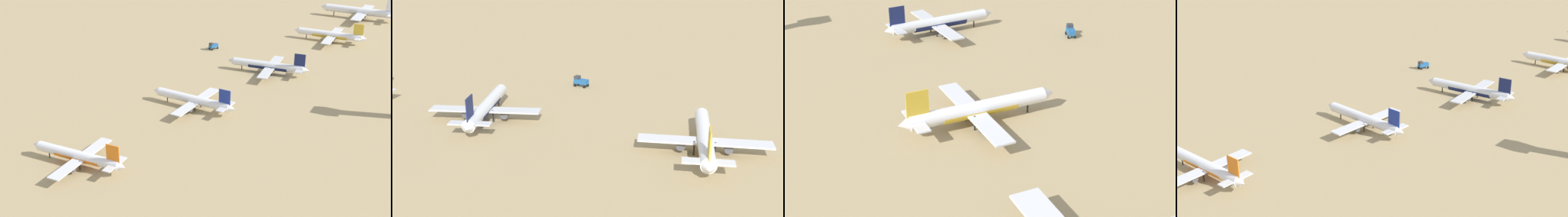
# 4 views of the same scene
# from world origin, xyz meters

# --- Properties ---
(ground_plane) EXTENTS (1800.00, 1800.00, 0.00)m
(ground_plane) POSITION_xyz_m (0.00, 0.00, 0.00)
(ground_plane) COLOR tan
(parked_jet_0) EXTENTS (51.20, 41.45, 14.81)m
(parked_jet_0) POSITION_xyz_m (-19.41, -116.42, 4.99)
(parked_jet_0) COLOR white
(parked_jet_0) RESTS_ON ground
(parked_jet_1) EXTENTS (41.66, 33.78, 12.03)m
(parked_jet_1) POSITION_xyz_m (-14.93, -61.00, 4.00)
(parked_jet_1) COLOR white
(parked_jet_1) RESTS_ON ground
(parked_jet_2) EXTENTS (41.00, 33.39, 11.82)m
(parked_jet_2) POSITION_xyz_m (-1.85, 2.78, 3.93)
(parked_jet_2) COLOR silver
(parked_jet_2) RESTS_ON ground
(parked_jet_3) EXTENTS (40.26, 32.72, 11.61)m
(parked_jet_3) POSITION_xyz_m (11.32, 56.40, 3.91)
(parked_jet_3) COLOR white
(parked_jet_3) RESTS_ON ground
(parked_jet_4) EXTENTS (39.00, 31.62, 11.26)m
(parked_jet_4) POSITION_xyz_m (24.51, 117.58, 3.75)
(parked_jet_4) COLOR white
(parked_jet_4) RESTS_ON ground
(service_truck) EXTENTS (4.18, 5.67, 3.90)m
(service_truck) POSITION_xyz_m (38.19, -17.86, 2.08)
(service_truck) COLOR #1E5999
(service_truck) RESTS_ON ground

